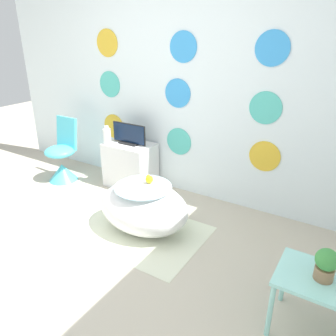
# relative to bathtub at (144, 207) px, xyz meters

# --- Properties ---
(ground_plane) EXTENTS (12.00, 12.00, 0.00)m
(ground_plane) POSITION_rel_bathtub_xyz_m (-0.16, -0.93, -0.24)
(ground_plane) COLOR #BCB29E
(wall_back_dotted) EXTENTS (5.12, 0.05, 2.60)m
(wall_back_dotted) POSITION_rel_bathtub_xyz_m (-0.16, 0.94, 1.06)
(wall_back_dotted) COLOR white
(wall_back_dotted) RESTS_ON ground_plane
(rug) EXTENTS (1.25, 0.89, 0.01)m
(rug) POSITION_rel_bathtub_xyz_m (-0.03, -0.06, -0.23)
(rug) COLOR silver
(rug) RESTS_ON ground_plane
(bathtub) EXTENTS (0.89, 0.65, 0.47)m
(bathtub) POSITION_rel_bathtub_xyz_m (0.00, 0.00, 0.00)
(bathtub) COLOR white
(bathtub) RESTS_ON ground_plane
(rubber_duck) EXTENTS (0.07, 0.08, 0.09)m
(rubber_duck) POSITION_rel_bathtub_xyz_m (0.02, 0.06, 0.27)
(rubber_duck) COLOR yellow
(rubber_duck) RESTS_ON bathtub
(chair) EXTENTS (0.37, 0.37, 0.79)m
(chair) POSITION_rel_bathtub_xyz_m (-1.53, 0.38, 0.02)
(chair) COLOR #4CC6DB
(chair) RESTS_ON ground_plane
(tv_cabinet) EXTENTS (0.58, 0.39, 0.54)m
(tv_cabinet) POSITION_rel_bathtub_xyz_m (-0.70, 0.70, 0.03)
(tv_cabinet) COLOR silver
(tv_cabinet) RESTS_ON ground_plane
(tv) EXTENTS (0.46, 0.12, 0.24)m
(tv) POSITION_rel_bathtub_xyz_m (-0.70, 0.70, 0.41)
(tv) COLOR black
(tv) RESTS_ON tv_cabinet
(vase) EXTENTS (0.09, 0.09, 0.21)m
(vase) POSITION_rel_bathtub_xyz_m (-0.93, 0.57, 0.40)
(vase) COLOR white
(vase) RESTS_ON tv_cabinet
(side_table) EXTENTS (0.51, 0.39, 0.43)m
(side_table) POSITION_rel_bathtub_xyz_m (1.58, -0.40, 0.12)
(side_table) COLOR #99E0D8
(side_table) RESTS_ON ground_plane
(potted_plant_left) EXTENTS (0.13, 0.13, 0.20)m
(potted_plant_left) POSITION_rel_bathtub_xyz_m (1.58, -0.40, 0.30)
(potted_plant_left) COLOR #8C6B4C
(potted_plant_left) RESTS_ON side_table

